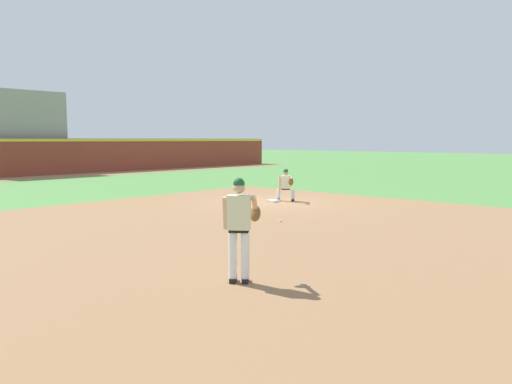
{
  "coord_description": "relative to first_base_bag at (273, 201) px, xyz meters",
  "views": [
    {
      "loc": [
        -15.32,
        -12.88,
        2.52
      ],
      "look_at": [
        -6.41,
        -4.84,
        1.25
      ],
      "focal_mm": 35.0,
      "sensor_mm": 36.0,
      "label": 1
    }
  ],
  "objects": [
    {
      "name": "first_baseman",
      "position": [
        0.57,
        -0.2,
        0.69
      ],
      "size": [
        0.8,
        1.05,
        1.34
      ],
      "color": "black",
      "rests_on": "ground"
    },
    {
      "name": "stadium_seating_block",
      "position": [
        -0.0,
        25.75,
        2.98
      ],
      "size": [
        6.28,
        5.9,
        6.0
      ],
      "color": "gray",
      "rests_on": "ground"
    },
    {
      "name": "first_base_bag",
      "position": [
        0.0,
        0.0,
        0.0
      ],
      "size": [
        0.38,
        0.38,
        0.09
      ],
      "primitive_type": "cube",
      "color": "white",
      "rests_on": "ground"
    },
    {
      "name": "infield_dirt_patch",
      "position": [
        -4.58,
        -3.46,
        -0.04
      ],
      "size": [
        18.0,
        18.0,
        0.01
      ],
      "primitive_type": "cube",
      "color": "#936B47",
      "rests_on": "ground"
    },
    {
      "name": "warning_track_strip",
      "position": [
        0.0,
        20.0,
        -0.04
      ],
      "size": [
        48.0,
        3.2,
        0.01
      ],
      "primitive_type": "cube",
      "color": "#936B47",
      "rests_on": "ground"
    },
    {
      "name": "ground_plane",
      "position": [
        0.0,
        0.0,
        -0.04
      ],
      "size": [
        160.0,
        160.0,
        0.0
      ],
      "primitive_type": "plane",
      "color": "#518942"
    },
    {
      "name": "baseball",
      "position": [
        -3.6,
        -3.32,
        -0.01
      ],
      "size": [
        0.07,
        0.07,
        0.07
      ],
      "primitive_type": "sphere",
      "color": "white",
      "rests_on": "ground"
    },
    {
      "name": "pitcher",
      "position": [
        -9.11,
        -6.9,
        1.01
      ],
      "size": [
        0.85,
        0.57,
        1.86
      ],
      "color": "black",
      "rests_on": "ground"
    },
    {
      "name": "outfield_wall",
      "position": [
        0.0,
        22.0,
        1.35
      ],
      "size": [
        48.0,
        0.54,
        2.6
      ],
      "color": "brown",
      "rests_on": "ground"
    }
  ]
}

